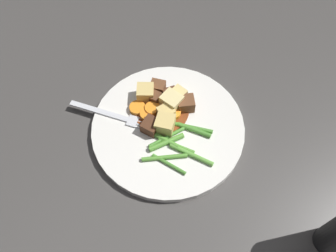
% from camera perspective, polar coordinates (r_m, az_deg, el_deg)
% --- Properties ---
extents(ground_plane, '(3.00, 3.00, 0.00)m').
position_cam_1_polar(ground_plane, '(0.63, -0.00, -0.67)').
color(ground_plane, '#423F3D').
extents(dinner_plate, '(0.27, 0.27, 0.01)m').
position_cam_1_polar(dinner_plate, '(0.63, -0.00, -0.34)').
color(dinner_plate, white).
rests_on(dinner_plate, ground_plane).
extents(stew_sauce, '(0.10, 0.10, 0.00)m').
position_cam_1_polar(stew_sauce, '(0.64, -1.09, 2.68)').
color(stew_sauce, brown).
rests_on(stew_sauce, dinner_plate).
extents(carrot_slice_0, '(0.03, 0.03, 0.01)m').
position_cam_1_polar(carrot_slice_0, '(0.63, -3.51, 1.84)').
color(carrot_slice_0, orange).
rests_on(carrot_slice_0, dinner_plate).
extents(carrot_slice_1, '(0.04, 0.04, 0.01)m').
position_cam_1_polar(carrot_slice_1, '(0.64, -0.75, 3.85)').
color(carrot_slice_1, orange).
rests_on(carrot_slice_1, dinner_plate).
extents(carrot_slice_2, '(0.03, 0.03, 0.01)m').
position_cam_1_polar(carrot_slice_2, '(0.63, 1.00, 2.06)').
color(carrot_slice_2, orange).
rests_on(carrot_slice_2, dinner_plate).
extents(carrot_slice_3, '(0.03, 0.03, 0.01)m').
position_cam_1_polar(carrot_slice_3, '(0.63, -2.28, 3.01)').
color(carrot_slice_3, orange).
rests_on(carrot_slice_3, dinner_plate).
extents(carrot_slice_4, '(0.04, 0.04, 0.01)m').
position_cam_1_polar(carrot_slice_4, '(0.64, -5.04, 2.96)').
color(carrot_slice_4, orange).
rests_on(carrot_slice_4, dinner_plate).
extents(potato_chunk_0, '(0.04, 0.04, 0.03)m').
position_cam_1_polar(potato_chunk_0, '(0.60, -0.41, 0.23)').
color(potato_chunk_0, '#DBBC6B').
rests_on(potato_chunk_0, dinner_plate).
extents(potato_chunk_1, '(0.04, 0.04, 0.03)m').
position_cam_1_polar(potato_chunk_1, '(0.63, 0.60, 4.01)').
color(potato_chunk_1, '#EAD68C').
rests_on(potato_chunk_1, dinner_plate).
extents(potato_chunk_2, '(0.03, 0.03, 0.03)m').
position_cam_1_polar(potato_chunk_2, '(0.62, -0.35, 2.10)').
color(potato_chunk_2, '#DBBC6B').
rests_on(potato_chunk_2, dinner_plate).
extents(potato_chunk_3, '(0.04, 0.04, 0.03)m').
position_cam_1_polar(potato_chunk_3, '(0.64, -3.73, 5.44)').
color(potato_chunk_3, '#DBBC6B').
rests_on(potato_chunk_3, dinner_plate).
extents(potato_chunk_4, '(0.03, 0.03, 0.03)m').
position_cam_1_polar(potato_chunk_4, '(0.64, 1.69, 5.10)').
color(potato_chunk_4, '#E5CC7A').
rests_on(potato_chunk_4, dinner_plate).
extents(meat_chunk_0, '(0.04, 0.04, 0.02)m').
position_cam_1_polar(meat_chunk_0, '(0.61, -2.82, 0.04)').
color(meat_chunk_0, '#4C2B19').
rests_on(meat_chunk_0, dinner_plate).
extents(meat_chunk_1, '(0.04, 0.03, 0.02)m').
position_cam_1_polar(meat_chunk_1, '(0.66, -1.73, 6.44)').
color(meat_chunk_1, brown).
rests_on(meat_chunk_1, dinner_plate).
extents(meat_chunk_2, '(0.04, 0.04, 0.02)m').
position_cam_1_polar(meat_chunk_2, '(0.63, 2.95, 3.72)').
color(meat_chunk_2, brown).
rests_on(meat_chunk_2, dinner_plate).
extents(meat_chunk_3, '(0.03, 0.03, 0.02)m').
position_cam_1_polar(meat_chunk_3, '(0.65, 0.36, 5.19)').
color(meat_chunk_3, '#4C2B19').
rests_on(meat_chunk_3, dinner_plate).
extents(meat_chunk_4, '(0.03, 0.03, 0.02)m').
position_cam_1_polar(meat_chunk_4, '(0.64, -2.32, 4.67)').
color(meat_chunk_4, '#56331E').
rests_on(meat_chunk_4, dinner_plate).
extents(green_bean_0, '(0.02, 0.07, 0.01)m').
position_cam_1_polar(green_bean_0, '(0.61, -0.10, -1.80)').
color(green_bean_0, '#4C8E33').
rests_on(green_bean_0, dinner_plate).
extents(green_bean_1, '(0.06, 0.03, 0.01)m').
position_cam_1_polar(green_bean_1, '(0.60, 1.42, -3.27)').
color(green_bean_1, '#599E38').
rests_on(green_bean_1, dinner_plate).
extents(green_bean_2, '(0.06, 0.03, 0.01)m').
position_cam_1_polar(green_bean_2, '(0.61, 4.32, -0.65)').
color(green_bean_2, '#4C8E33').
rests_on(green_bean_2, dinner_plate).
extents(green_bean_3, '(0.06, 0.02, 0.01)m').
position_cam_1_polar(green_bean_3, '(0.58, 0.14, -6.30)').
color(green_bean_3, '#4C8E33').
rests_on(green_bean_3, dinner_plate).
extents(green_bean_4, '(0.05, 0.07, 0.01)m').
position_cam_1_polar(green_bean_4, '(0.59, -0.56, -5.19)').
color(green_bean_4, '#599E38').
rests_on(green_bean_4, dinner_plate).
extents(green_bean_5, '(0.08, 0.04, 0.01)m').
position_cam_1_polar(green_bean_5, '(0.59, 3.88, -4.72)').
color(green_bean_5, '#66AD42').
rests_on(green_bean_5, dinner_plate).
extents(green_bean_6, '(0.03, 0.07, 0.01)m').
position_cam_1_polar(green_bean_6, '(0.60, -0.26, -2.70)').
color(green_bean_6, '#599E38').
rests_on(green_bean_6, dinner_plate).
extents(green_bean_7, '(0.05, 0.02, 0.01)m').
position_cam_1_polar(green_bean_7, '(0.60, -0.39, -2.35)').
color(green_bean_7, '#599E38').
rests_on(green_bean_7, dinner_plate).
extents(green_bean_8, '(0.06, 0.04, 0.01)m').
position_cam_1_polar(green_bean_8, '(0.62, 4.29, -0.32)').
color(green_bean_8, '#4C8E33').
rests_on(green_bean_8, dinner_plate).
extents(fork, '(0.16, 0.10, 0.00)m').
position_cam_1_polar(fork, '(0.63, -8.36, 1.55)').
color(fork, silver).
rests_on(fork, dinner_plate).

